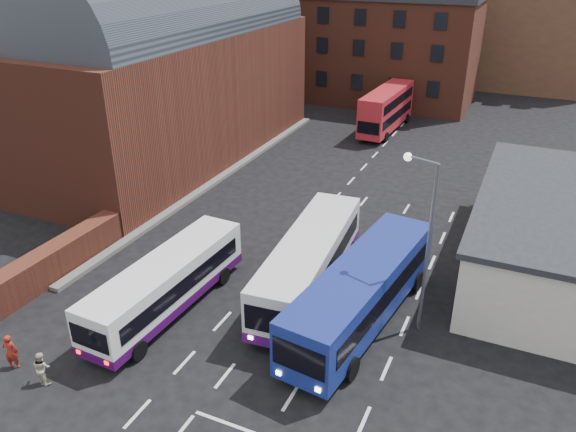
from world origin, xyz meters
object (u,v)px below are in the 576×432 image
at_px(bus_blue, 362,290).
at_px(pedestrian_beige, 42,368).
at_px(street_lamp, 424,231).
at_px(bus_red_double, 386,109).
at_px(bus_white_inbound, 309,260).
at_px(pedestrian_red, 11,351).
at_px(bus_white_outbound, 166,281).

relative_size(bus_blue, pedestrian_beige, 7.98).
relative_size(bus_blue, street_lamp, 1.41).
height_order(bus_red_double, pedestrian_beige, bus_red_double).
height_order(bus_white_inbound, bus_red_double, bus_red_double).
height_order(bus_red_double, street_lamp, street_lamp).
xyz_separation_m(bus_white_inbound, bus_red_double, (-3.81, 28.36, 0.32)).
bearing_deg(pedestrian_red, bus_blue, -165.61).
height_order(bus_white_outbound, bus_blue, bus_blue).
bearing_deg(bus_white_outbound, bus_red_double, 89.36).
height_order(bus_blue, pedestrian_beige, bus_blue).
bearing_deg(bus_blue, bus_white_outbound, 24.85).
height_order(bus_red_double, pedestrian_red, bus_red_double).
relative_size(bus_white_inbound, bus_red_double, 1.13).
bearing_deg(bus_white_inbound, bus_red_double, -87.08).
xyz_separation_m(bus_white_outbound, bus_white_inbound, (5.60, 4.40, 0.19)).
bearing_deg(bus_white_inbound, pedestrian_beige, 51.09).
bearing_deg(bus_white_outbound, pedestrian_red, -117.30).
bearing_deg(bus_white_inbound, bus_white_outbound, 33.41).
height_order(bus_white_outbound, street_lamp, street_lamp).
bearing_deg(bus_red_double, bus_blue, 105.87).
bearing_deg(pedestrian_red, bus_red_double, -119.29).
bearing_deg(pedestrian_beige, pedestrian_red, 3.37).
bearing_deg(bus_white_outbound, pedestrian_beige, -102.39).
bearing_deg(pedestrian_red, bus_white_outbound, -141.29).
xyz_separation_m(bus_white_inbound, pedestrian_red, (-9.13, -10.57, -0.97)).
distance_m(bus_white_inbound, bus_red_double, 28.62).
relative_size(bus_white_outbound, pedestrian_beige, 6.85).
bearing_deg(bus_blue, bus_white_inbound, -18.58).
bearing_deg(pedestrian_beige, bus_white_outbound, -97.19).
distance_m(pedestrian_red, pedestrian_beige, 1.87).
bearing_deg(pedestrian_beige, bus_blue, -131.48).
height_order(bus_white_inbound, bus_blue, bus_blue).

